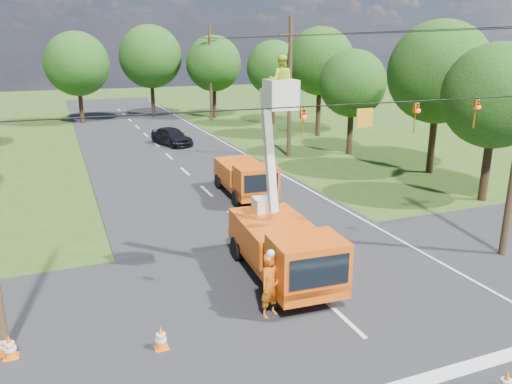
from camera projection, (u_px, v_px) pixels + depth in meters
name	position (u px, v px, depth m)	size (l,w,h in m)	color
ground	(185.00, 172.00, 33.01)	(140.00, 140.00, 0.00)	#2E4F17
road_main	(185.00, 172.00, 33.01)	(12.00, 100.00, 0.06)	black
road_cross	(314.00, 292.00, 16.98)	(56.00, 10.00, 0.07)	black
edge_line	(263.00, 165.00, 35.00)	(0.12, 90.00, 0.02)	silver
bucket_truck	(284.00, 236.00, 17.49)	(2.75, 6.29, 7.78)	#D9520F
second_truck	(246.00, 177.00, 27.34)	(2.52, 5.77, 2.12)	#D9520F
ground_worker	(270.00, 286.00, 15.21)	(0.75, 0.49, 2.07)	orange
distant_car	(172.00, 136.00, 41.59)	(1.82, 4.52, 1.54)	black
traffic_cone_1	(506.00, 384.00, 11.82)	(0.38, 0.38, 0.71)	orange
traffic_cone_2	(292.00, 233.00, 21.36)	(0.38, 0.38, 0.71)	orange
traffic_cone_3	(260.00, 205.00, 25.09)	(0.38, 0.38, 0.71)	orange
traffic_cone_4	(161.00, 338.00, 13.69)	(0.38, 0.38, 0.71)	orange
traffic_cone_5	(10.00, 347.00, 13.29)	(0.38, 0.38, 0.71)	orange
traffic_cone_6	(2.00, 344.00, 13.43)	(0.38, 0.38, 0.71)	orange
traffic_cone_7	(262.00, 178.00, 30.11)	(0.38, 0.38, 0.71)	orange
pole_right_mid	(290.00, 87.00, 36.37)	(1.80, 0.30, 10.00)	#4C3823
pole_right_far	(210.00, 73.00, 54.18)	(1.80, 0.30, 10.00)	#4C3823
signal_span	(381.00, 116.00, 16.10)	(18.00, 0.29, 1.07)	black
tree_right_a	(496.00, 96.00, 25.54)	(5.40, 5.40, 8.28)	#382616
tree_right_b	(439.00, 72.00, 31.18)	(6.40, 6.40, 9.65)	#382616
tree_right_c	(353.00, 84.00, 37.09)	(5.00, 5.00, 7.83)	#382616
tree_right_d	(320.00, 61.00, 44.39)	(6.00, 6.00, 9.70)	#382616
tree_right_e	(274.00, 68.00, 51.41)	(5.60, 5.60, 8.63)	#382616
tree_far_a	(77.00, 64.00, 51.74)	(6.60, 6.60, 9.50)	#382616
tree_far_b	(150.00, 57.00, 56.19)	(7.00, 7.00, 10.32)	#382616
tree_far_c	(214.00, 64.00, 56.04)	(6.20, 6.20, 9.18)	#382616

